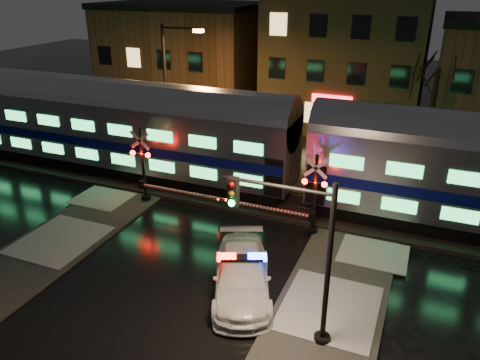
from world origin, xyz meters
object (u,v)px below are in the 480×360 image
at_px(streetlight, 170,84).
at_px(traffic_light, 299,259).
at_px(crossing_signal_right, 306,202).
at_px(police_car, 242,276).
at_px(crossing_signal_left, 148,173).

bearing_deg(streetlight, traffic_light, -47.13).
bearing_deg(crossing_signal_right, police_car, -100.86).
height_order(police_car, traffic_light, traffic_light).
bearing_deg(crossing_signal_right, traffic_light, -77.30).
height_order(crossing_signal_right, streetlight, streetlight).
relative_size(crossing_signal_left, traffic_light, 1.00).
xyz_separation_m(police_car, crossing_signal_right, (1.06, 5.55, 0.92)).
xyz_separation_m(police_car, crossing_signal_left, (-7.80, 5.55, 0.97)).
bearing_deg(police_car, crossing_signal_right, 56.47).
bearing_deg(traffic_light, police_car, 153.40).
distance_m(traffic_light, streetlight, 18.95).
bearing_deg(streetlight, crossing_signal_right, -30.82).
height_order(police_car, crossing_signal_left, crossing_signal_left).
bearing_deg(crossing_signal_left, traffic_light, -34.23).
distance_m(police_car, crossing_signal_right, 5.73).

